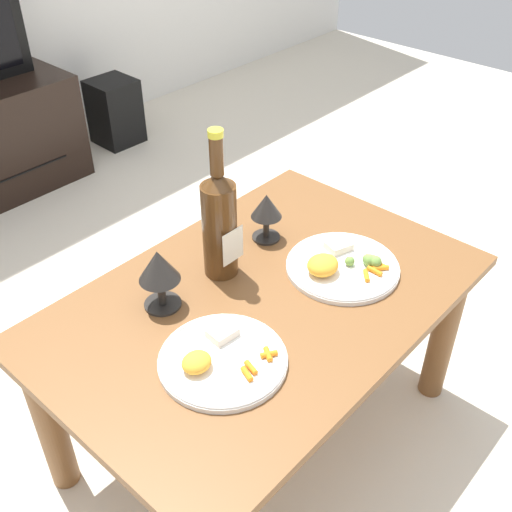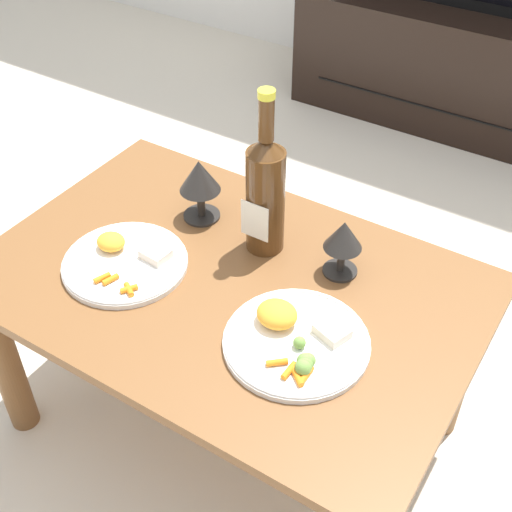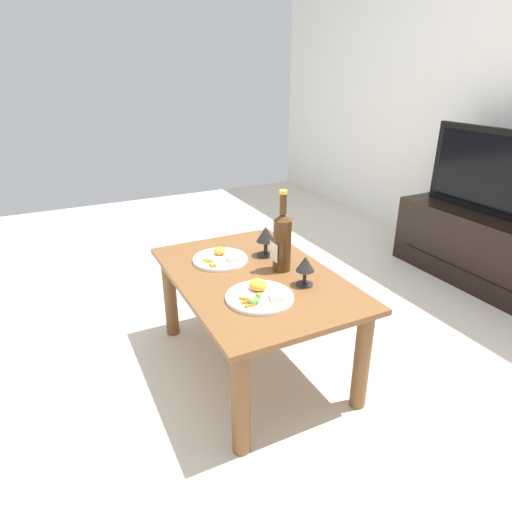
% 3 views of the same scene
% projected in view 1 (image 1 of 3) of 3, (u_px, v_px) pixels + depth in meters
% --- Properties ---
extents(ground_plane, '(6.40, 6.40, 0.00)m').
position_uv_depth(ground_plane, '(261.00, 430.00, 1.73)').
color(ground_plane, beige).
extents(dining_table, '(1.04, 0.69, 0.50)m').
position_uv_depth(dining_table, '(262.00, 327.00, 1.49)').
color(dining_table, brown).
rests_on(dining_table, ground_plane).
extents(floor_speaker, '(0.21, 0.21, 0.32)m').
position_uv_depth(floor_speaker, '(115.00, 112.00, 3.09)').
color(floor_speaker, black).
rests_on(floor_speaker, ground_plane).
extents(wine_bottle, '(0.08, 0.09, 0.38)m').
position_uv_depth(wine_bottle, '(219.00, 221.00, 1.42)').
color(wine_bottle, '#4C2D14').
rests_on(wine_bottle, dining_table).
extents(goblet_left, '(0.09, 0.09, 0.15)m').
position_uv_depth(goblet_left, '(159.00, 269.00, 1.35)').
color(goblet_left, black).
rests_on(goblet_left, dining_table).
extents(goblet_right, '(0.08, 0.08, 0.13)m').
position_uv_depth(goblet_right, '(266.00, 209.00, 1.57)').
color(goblet_right, black).
rests_on(goblet_right, dining_table).
extents(dinner_plate_left, '(0.27, 0.27, 0.05)m').
position_uv_depth(dinner_plate_left, '(221.00, 359.00, 1.26)').
color(dinner_plate_left, white).
rests_on(dinner_plate_left, dining_table).
extents(dinner_plate_right, '(0.28, 0.28, 0.06)m').
position_uv_depth(dinner_plate_right, '(342.00, 265.00, 1.50)').
color(dinner_plate_right, white).
rests_on(dinner_plate_right, dining_table).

